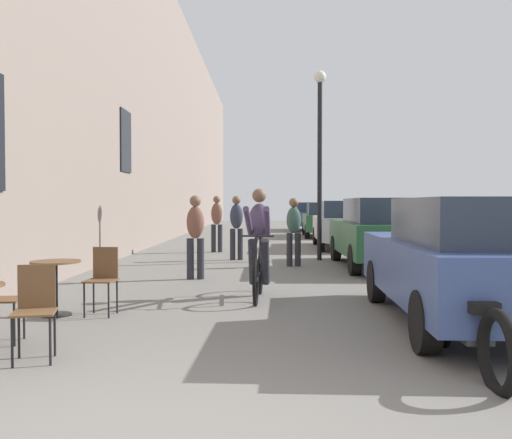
{
  "coord_description": "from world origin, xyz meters",
  "views": [
    {
      "loc": [
        0.67,
        -3.08,
        1.47
      ],
      "look_at": [
        0.34,
        16.58,
        0.9
      ],
      "focal_mm": 38.99,
      "sensor_mm": 36.0,
      "label": 1
    }
  ],
  "objects_px": {
    "pedestrian_furthest": "(217,220)",
    "parked_motorcycle": "(466,321)",
    "parked_car_second": "(382,232)",
    "cafe_chair_near_toward_street": "(35,305)",
    "cafe_chair_mid_toward_street": "(103,276)",
    "street_lamp": "(320,140)",
    "pedestrian_far": "(236,224)",
    "pedestrian_mid": "(294,228)",
    "pedestrian_near": "(195,232)",
    "cyclist_on_bicycle": "(259,246)",
    "cafe_table_mid": "(56,276)",
    "parked_car_nearest": "(466,260)",
    "parked_car_third": "(344,224)",
    "parked_car_fourth": "(324,219)",
    "parked_car_fifth": "(310,216)"
  },
  "relations": [
    {
      "from": "cafe_chair_mid_toward_street",
      "to": "street_lamp",
      "type": "height_order",
      "value": "street_lamp"
    },
    {
      "from": "street_lamp",
      "to": "parked_motorcycle",
      "type": "relative_size",
      "value": 2.28
    },
    {
      "from": "street_lamp",
      "to": "parked_car_fifth",
      "type": "bearing_deg",
      "value": 86.35
    },
    {
      "from": "pedestrian_furthest",
      "to": "pedestrian_far",
      "type": "bearing_deg",
      "value": -72.83
    },
    {
      "from": "pedestrian_mid",
      "to": "parked_car_fifth",
      "type": "xyz_separation_m",
      "value": [
        1.74,
        17.13,
        -0.11
      ]
    },
    {
      "from": "pedestrian_far",
      "to": "parked_car_fifth",
      "type": "bearing_deg",
      "value": 78.6
    },
    {
      "from": "cafe_table_mid",
      "to": "pedestrian_near",
      "type": "relative_size",
      "value": 0.44
    },
    {
      "from": "cafe_chair_mid_toward_street",
      "to": "cyclist_on_bicycle",
      "type": "distance_m",
      "value": 2.48
    },
    {
      "from": "parked_car_second",
      "to": "pedestrian_furthest",
      "type": "bearing_deg",
      "value": 135.69
    },
    {
      "from": "pedestrian_near",
      "to": "street_lamp",
      "type": "bearing_deg",
      "value": 53.02
    },
    {
      "from": "parked_car_nearest",
      "to": "parked_car_third",
      "type": "height_order",
      "value": "parked_car_third"
    },
    {
      "from": "parked_car_second",
      "to": "parked_car_nearest",
      "type": "bearing_deg",
      "value": -92.32
    },
    {
      "from": "parked_car_third",
      "to": "cyclist_on_bicycle",
      "type": "bearing_deg",
      "value": -105.57
    },
    {
      "from": "cyclist_on_bicycle",
      "to": "street_lamp",
      "type": "relative_size",
      "value": 0.36
    },
    {
      "from": "parked_car_fifth",
      "to": "pedestrian_mid",
      "type": "bearing_deg",
      "value": -95.82
    },
    {
      "from": "parked_car_nearest",
      "to": "parked_car_fourth",
      "type": "distance_m",
      "value": 17.81
    },
    {
      "from": "pedestrian_mid",
      "to": "pedestrian_far",
      "type": "bearing_deg",
      "value": 134.58
    },
    {
      "from": "cafe_chair_mid_toward_street",
      "to": "parked_car_fourth",
      "type": "xyz_separation_m",
      "value": [
        4.74,
        17.22,
        0.26
      ]
    },
    {
      "from": "cafe_chair_mid_toward_street",
      "to": "pedestrian_furthest",
      "type": "bearing_deg",
      "value": 85.85
    },
    {
      "from": "parked_car_third",
      "to": "parked_car_fifth",
      "type": "height_order",
      "value": "parked_car_third"
    },
    {
      "from": "pedestrian_far",
      "to": "parked_car_nearest",
      "type": "bearing_deg",
      "value": -67.66
    },
    {
      "from": "cafe_table_mid",
      "to": "pedestrian_furthest",
      "type": "relative_size",
      "value": 0.42
    },
    {
      "from": "cafe_table_mid",
      "to": "parked_motorcycle",
      "type": "bearing_deg",
      "value": -25.26
    },
    {
      "from": "cyclist_on_bicycle",
      "to": "parked_car_nearest",
      "type": "bearing_deg",
      "value": -37.67
    },
    {
      "from": "cafe_chair_near_toward_street",
      "to": "cafe_table_mid",
      "type": "xyz_separation_m",
      "value": [
        -0.59,
        2.06,
        0.0
      ]
    },
    {
      "from": "cafe_chair_near_toward_street",
      "to": "parked_car_second",
      "type": "distance_m",
      "value": 8.98
    },
    {
      "from": "cyclist_on_bicycle",
      "to": "pedestrian_furthest",
      "type": "distance_m",
      "value": 8.22
    },
    {
      "from": "pedestrian_mid",
      "to": "pedestrian_furthest",
      "type": "distance_m",
      "value": 4.33
    },
    {
      "from": "cafe_chair_near_toward_street",
      "to": "pedestrian_far",
      "type": "xyz_separation_m",
      "value": [
        1.42,
        9.28,
        0.42
      ]
    },
    {
      "from": "cafe_table_mid",
      "to": "parked_car_third",
      "type": "height_order",
      "value": "parked_car_third"
    },
    {
      "from": "pedestrian_mid",
      "to": "parked_motorcycle",
      "type": "xyz_separation_m",
      "value": [
        1.16,
        -7.94,
        -0.5
      ]
    },
    {
      "from": "pedestrian_far",
      "to": "parked_car_fourth",
      "type": "xyz_separation_m",
      "value": [
        3.34,
        10.08,
        -0.17
      ]
    },
    {
      "from": "pedestrian_near",
      "to": "pedestrian_mid",
      "type": "relative_size",
      "value": 1.02
    },
    {
      "from": "cyclist_on_bicycle",
      "to": "parked_motorcycle",
      "type": "relative_size",
      "value": 0.82
    },
    {
      "from": "street_lamp",
      "to": "parked_car_fifth",
      "type": "distance_m",
      "value": 15.9
    },
    {
      "from": "parked_car_second",
      "to": "pedestrian_near",
      "type": "bearing_deg",
      "value": -153.9
    },
    {
      "from": "cafe_table_mid",
      "to": "cafe_chair_mid_toward_street",
      "type": "xyz_separation_m",
      "value": [
        0.6,
        0.08,
        -0.0
      ]
    },
    {
      "from": "pedestrian_far",
      "to": "street_lamp",
      "type": "distance_m",
      "value": 3.06
    },
    {
      "from": "cafe_table_mid",
      "to": "pedestrian_far",
      "type": "relative_size",
      "value": 0.43
    },
    {
      "from": "pedestrian_furthest",
      "to": "parked_motorcycle",
      "type": "relative_size",
      "value": 0.8
    },
    {
      "from": "pedestrian_furthest",
      "to": "parked_car_third",
      "type": "height_order",
      "value": "pedestrian_furthest"
    },
    {
      "from": "cafe_chair_near_toward_street",
      "to": "pedestrian_mid",
      "type": "height_order",
      "value": "pedestrian_mid"
    },
    {
      "from": "cafe_chair_mid_toward_street",
      "to": "pedestrian_far",
      "type": "distance_m",
      "value": 7.29
    },
    {
      "from": "pedestrian_near",
      "to": "parked_car_fourth",
      "type": "distance_m",
      "value": 14.33
    },
    {
      "from": "cafe_chair_mid_toward_street",
      "to": "parked_car_nearest",
      "type": "xyz_separation_m",
      "value": [
        4.58,
        -0.59,
        0.28
      ]
    },
    {
      "from": "pedestrian_near",
      "to": "pedestrian_far",
      "type": "xyz_separation_m",
      "value": [
        0.61,
        3.69,
        0.02
      ]
    },
    {
      "from": "pedestrian_mid",
      "to": "parked_car_nearest",
      "type": "relative_size",
      "value": 0.37
    },
    {
      "from": "cafe_table_mid",
      "to": "pedestrian_near",
      "type": "bearing_deg",
      "value": 68.4
    },
    {
      "from": "pedestrian_furthest",
      "to": "parked_motorcycle",
      "type": "bearing_deg",
      "value": -74.26
    },
    {
      "from": "cyclist_on_bicycle",
      "to": "pedestrian_near",
      "type": "distance_m",
      "value": 2.44
    }
  ]
}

